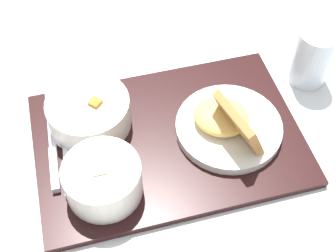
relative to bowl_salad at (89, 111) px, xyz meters
name	(u,v)px	position (x,y,z in m)	size (l,w,h in m)	color
ground_plane	(168,142)	(0.12, -0.06, -0.05)	(4.00, 4.00, 0.00)	silver
serving_tray	(168,139)	(0.12, -0.06, -0.04)	(0.45, 0.32, 0.01)	black
bowl_salad	(89,111)	(0.00, 0.00, 0.00)	(0.14, 0.14, 0.06)	silver
bowl_soup	(103,178)	(0.01, -0.14, 0.00)	(0.12, 0.12, 0.06)	silver
plate_main	(228,124)	(0.22, -0.07, -0.01)	(0.18, 0.18, 0.10)	silver
knife	(53,156)	(-0.07, -0.06, -0.03)	(0.01, 0.21, 0.01)	silver
spoon	(66,148)	(-0.05, -0.05, -0.03)	(0.04, 0.14, 0.01)	silver
glass_water	(312,59)	(0.41, 0.03, 0.00)	(0.07, 0.07, 0.11)	silver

